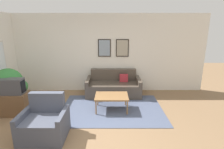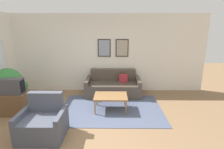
% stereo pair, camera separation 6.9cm
% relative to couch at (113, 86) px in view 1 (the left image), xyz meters
% --- Properties ---
extents(ground_plane, '(16.00, 16.00, 0.00)m').
position_rel_couch_xyz_m(ground_plane, '(-0.78, -2.42, -0.29)').
color(ground_plane, '#846647').
extents(area_rug, '(2.84, 1.99, 0.01)m').
position_rel_couch_xyz_m(area_rug, '(-0.06, -1.12, -0.29)').
color(area_rug, '#4C5670').
rests_on(area_rug, ground_plane).
extents(wall_back, '(8.00, 0.09, 2.70)m').
position_rel_couch_xyz_m(wall_back, '(-0.77, 0.47, 1.06)').
color(wall_back, white).
rests_on(wall_back, ground_plane).
extents(couch, '(1.81, 0.90, 0.84)m').
position_rel_couch_xyz_m(couch, '(0.00, 0.00, 0.00)').
color(couch, '#4C4238').
rests_on(couch, ground_plane).
extents(coffee_table, '(0.90, 0.64, 0.43)m').
position_rel_couch_xyz_m(coffee_table, '(-0.06, -1.17, 0.10)').
color(coffee_table, olive).
rests_on(coffee_table, ground_plane).
extents(tv_stand, '(0.79, 0.41, 0.58)m').
position_rel_couch_xyz_m(tv_stand, '(-2.64, -1.43, -0.00)').
color(tv_stand, brown).
rests_on(tv_stand, ground_plane).
extents(tv, '(0.66, 0.28, 0.41)m').
position_rel_couch_xyz_m(tv, '(-2.64, -1.43, 0.49)').
color(tv, '#424247').
rests_on(tv, tv_stand).
extents(armchair, '(0.91, 0.76, 0.89)m').
position_rel_couch_xyz_m(armchair, '(-1.46, -2.39, 0.01)').
color(armchair, '#474C5B').
rests_on(armchair, ground_plane).
extents(potted_plant_tall, '(0.78, 0.78, 1.16)m').
position_rel_couch_xyz_m(potted_plant_tall, '(-2.91, -1.07, 0.46)').
color(potted_plant_tall, slate).
rests_on(potted_plant_tall, ground_plane).
extents(potted_plant_by_window, '(0.39, 0.39, 0.67)m').
position_rel_couch_xyz_m(potted_plant_by_window, '(-2.87, -0.50, 0.09)').
color(potted_plant_by_window, '#383D42').
rests_on(potted_plant_by_window, ground_plane).
extents(potted_plant_small, '(0.52, 0.52, 0.79)m').
position_rel_couch_xyz_m(potted_plant_small, '(-2.87, -0.86, 0.22)').
color(potted_plant_small, beige).
rests_on(potted_plant_small, ground_plane).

